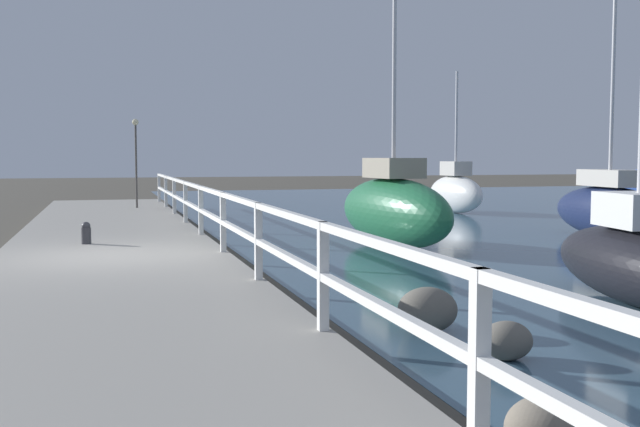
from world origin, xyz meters
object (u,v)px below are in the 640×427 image
sailboat_white (455,192)px  sailboat_green (393,209)px  sailboat_black (638,259)px  dock_lamp (136,148)px  sailboat_navy (609,209)px  mooring_bollard (86,233)px

sailboat_white → sailboat_green: bearing=-126.5°
sailboat_green → sailboat_black: bearing=-88.4°
dock_lamp → sailboat_white: bearing=-13.1°
sailboat_navy → sailboat_white: (0.30, 8.69, 0.01)m
mooring_bollard → sailboat_navy: sailboat_navy is taller
dock_lamp → sailboat_white: size_ratio=0.62×
sailboat_black → sailboat_green: 6.93m
mooring_bollard → sailboat_white: sailboat_white is taller
sailboat_navy → mooring_bollard: bearing=-177.8°
dock_lamp → sailboat_black: sailboat_black is taller
sailboat_white → sailboat_navy: bearing=-94.7°
mooring_bollard → sailboat_green: (6.40, -0.49, 0.38)m
sailboat_navy → sailboat_black: size_ratio=1.20×
mooring_bollard → sailboat_white: bearing=33.9°
mooring_bollard → sailboat_navy: bearing=-2.4°
mooring_bollard → sailboat_white: (12.21, 8.20, 0.30)m
dock_lamp → sailboat_green: sailboat_green is taller
mooring_bollard → dock_lamp: dock_lamp is taller
sailboat_navy → dock_lamp: bearing=137.6°
mooring_bollard → sailboat_green: size_ratio=0.08×
sailboat_white → mooring_bollard: bearing=-148.8°
sailboat_navy → sailboat_green: size_ratio=1.45×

